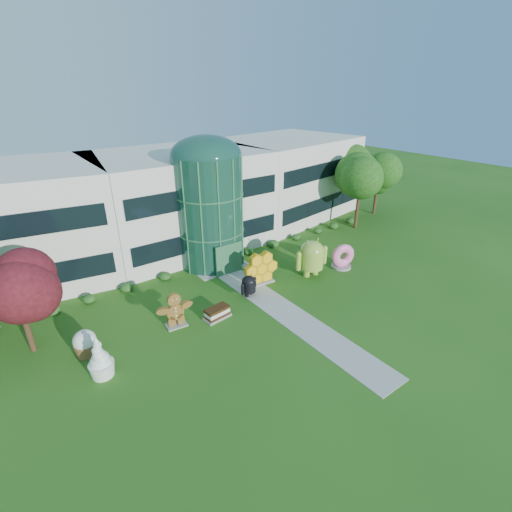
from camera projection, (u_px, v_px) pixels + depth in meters
ground at (298, 321)px, 26.13m from camera, size 140.00×140.00×0.00m
building at (180, 199)px, 37.30m from camera, size 46.00×15.00×9.30m
atrium at (209, 212)px, 32.81m from camera, size 6.00×6.00×9.80m
walkway at (280, 308)px, 27.58m from camera, size 2.40×20.00×0.04m
tree_red at (21, 310)px, 22.00m from camera, size 4.00×4.00×6.00m
trees_backdrop at (204, 216)px, 33.84m from camera, size 52.00×8.00×8.40m
android_green at (312, 255)px, 31.62m from camera, size 3.57×2.63×3.74m
android_black at (249, 284)px, 28.84m from camera, size 2.03×1.60×2.03m
donut at (342, 256)px, 33.28m from camera, size 2.44×1.66×2.32m
gingerbread at (175, 310)px, 25.10m from camera, size 2.90×1.36×2.59m
ice_cream_sandwich at (217, 313)px, 26.28m from camera, size 2.03×1.19×0.86m
honeycomb at (261, 269)px, 30.62m from camera, size 3.29×1.44×2.51m
froyo at (100, 357)px, 20.71m from camera, size 1.99×1.99×2.63m
cupcake at (85, 343)px, 22.49m from camera, size 1.80×1.80×1.78m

